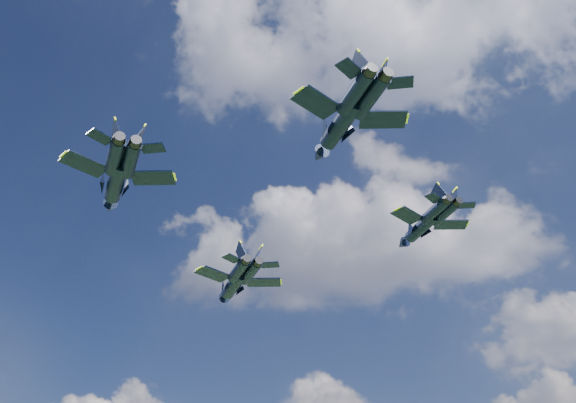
# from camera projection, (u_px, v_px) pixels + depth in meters

# --- Properties ---
(jet_lead) EXTENTS (14.20, 16.72, 4.25)m
(jet_lead) POSITION_uv_depth(u_px,v_px,m) (233.00, 285.00, 99.02)
(jet_lead) COLOR black
(jet_left) EXTENTS (13.81, 16.39, 4.15)m
(jet_left) POSITION_uv_depth(u_px,v_px,m) (116.00, 183.00, 76.51)
(jet_left) COLOR black
(jet_right) EXTENTS (12.24, 14.42, 3.66)m
(jet_right) POSITION_uv_depth(u_px,v_px,m) (420.00, 228.00, 89.97)
(jet_right) COLOR black
(jet_slot) EXTENTS (13.07, 15.49, 3.93)m
(jet_slot) POSITION_uv_depth(u_px,v_px,m) (339.00, 126.00, 66.59)
(jet_slot) COLOR black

